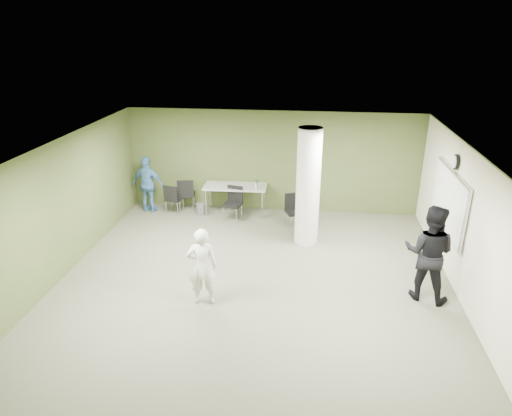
# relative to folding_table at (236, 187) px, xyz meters

# --- Properties ---
(floor) EXTENTS (8.00, 8.00, 0.00)m
(floor) POSITION_rel_folding_table_xyz_m (0.97, -3.54, -0.76)
(floor) COLOR #4F503F
(floor) RESTS_ON ground
(ceiling) EXTENTS (8.00, 8.00, 0.00)m
(ceiling) POSITION_rel_folding_table_xyz_m (0.97, -3.54, 2.04)
(ceiling) COLOR white
(ceiling) RESTS_ON wall_back
(wall_back) EXTENTS (8.00, 2.80, 0.02)m
(wall_back) POSITION_rel_folding_table_xyz_m (0.97, 0.46, 0.64)
(wall_back) COLOR #445126
(wall_back) RESTS_ON floor
(wall_left) EXTENTS (0.02, 8.00, 2.80)m
(wall_left) POSITION_rel_folding_table_xyz_m (-3.03, -3.54, 0.64)
(wall_left) COLOR #445126
(wall_left) RESTS_ON floor
(wall_right_cream) EXTENTS (0.02, 8.00, 2.80)m
(wall_right_cream) POSITION_rel_folding_table_xyz_m (4.97, -3.54, 0.64)
(wall_right_cream) COLOR beige
(wall_right_cream) RESTS_ON floor
(column) EXTENTS (0.56, 0.56, 2.80)m
(column) POSITION_rel_folding_table_xyz_m (1.97, -1.54, 0.64)
(column) COLOR silver
(column) RESTS_ON floor
(whiteboard) EXTENTS (0.05, 2.30, 1.30)m
(whiteboard) POSITION_rel_folding_table_xyz_m (4.89, -2.34, 0.74)
(whiteboard) COLOR silver
(whiteboard) RESTS_ON wall_right_cream
(wall_clock) EXTENTS (0.06, 0.32, 0.32)m
(wall_clock) POSITION_rel_folding_table_xyz_m (4.89, -2.34, 1.59)
(wall_clock) COLOR black
(wall_clock) RESTS_ON wall_right_cream
(folding_table) EXTENTS (1.73, 0.79, 1.06)m
(folding_table) POSITION_rel_folding_table_xyz_m (0.00, 0.00, 0.00)
(folding_table) COLOR #9A9A95
(folding_table) RESTS_ON floor
(wastebasket) EXTENTS (0.26, 0.26, 0.31)m
(wastebasket) POSITION_rel_folding_table_xyz_m (-0.96, -0.18, -0.61)
(wastebasket) COLOR #4C4C4C
(wastebasket) RESTS_ON floor
(chair_back_left) EXTENTS (0.49, 0.49, 0.85)m
(chair_back_left) POSITION_rel_folding_table_xyz_m (-1.72, -0.25, -0.27)
(chair_back_left) COLOR black
(chair_back_left) RESTS_ON floor
(chair_back_right) EXTENTS (0.54, 0.54, 0.94)m
(chair_back_right) POSITION_rel_folding_table_xyz_m (-1.42, 0.02, -0.21)
(chair_back_right) COLOR black
(chair_back_right) RESTS_ON floor
(chair_table_left) EXTENTS (0.55, 0.55, 0.91)m
(chair_table_left) POSITION_rel_folding_table_xyz_m (-0.00, -0.39, -0.23)
(chair_table_left) COLOR black
(chair_table_left) RESTS_ON floor
(chair_table_right) EXTENTS (0.57, 0.57, 0.89)m
(chair_table_right) POSITION_rel_folding_table_xyz_m (1.63, -0.69, -0.25)
(chair_table_right) COLOR black
(chair_table_right) RESTS_ON floor
(woman_white) EXTENTS (0.61, 0.46, 1.54)m
(woman_white) POSITION_rel_folding_table_xyz_m (0.10, -4.40, 0.01)
(woman_white) COLOR silver
(woman_white) RESTS_ON floor
(man_black) EXTENTS (1.13, 1.01, 1.91)m
(man_black) POSITION_rel_folding_table_xyz_m (4.27, -3.70, 0.19)
(man_black) COLOR black
(man_black) RESTS_ON floor
(man_blue) EXTENTS (0.99, 0.55, 1.59)m
(man_blue) POSITION_rel_folding_table_xyz_m (-2.43, -0.14, 0.03)
(man_blue) COLOR teal
(man_blue) RESTS_ON floor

